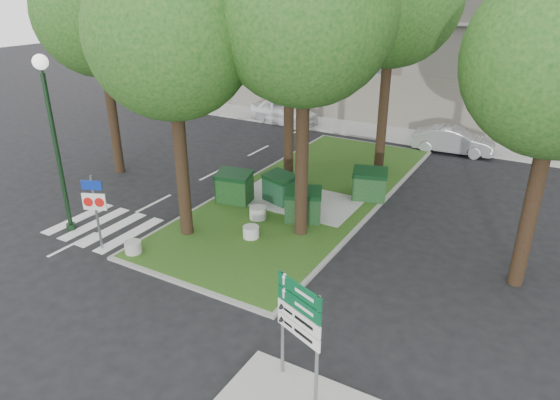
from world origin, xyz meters
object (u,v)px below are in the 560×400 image
Objects in this scene: dumpster_a at (234,187)px; bollard_right at (251,232)px; tree_median_mid at (292,18)px; litter_bin at (372,193)px; tree_median_near_left at (173,17)px; car_silver at (453,140)px; dumpster_b at (280,188)px; bollard_mid at (258,213)px; bollard_left at (133,247)px; directional_sign at (300,320)px; dumpster_d at (370,184)px; dumpster_c at (303,205)px; traffic_sign_pole at (95,203)px; street_lamp at (52,125)px; car_white at (284,111)px.

bollard_right is (2.28, -2.30, -0.42)m from dumpster_a.
tree_median_mid reaches higher than litter_bin.
tree_median_near_left reaches higher than car_silver.
car_silver is at bearing 84.31° from dumpster_b.
bollard_mid is at bearing 155.19° from car_silver.
dumpster_a is at bearing 84.60° from bollard_left.
tree_median_near_left is at bearing 167.46° from directional_sign.
bollard_right is 0.89× the size of bollard_mid.
bollard_mid is at bearing -144.37° from dumpster_d.
traffic_sign_pole is (-4.99, -5.15, 0.97)m from dumpster_c.
tree_median_mid is (0.50, 6.50, -0.34)m from tree_median_near_left.
car_silver reaches higher than bollard_left.
traffic_sign_pole is at bearing -100.44° from dumpster_b.
traffic_sign_pole is (-6.41, -8.29, 0.95)m from dumpster_d.
bollard_mid is at bearing -38.77° from dumpster_a.
dumpster_b is at bearing 143.62° from directional_sign.
dumpster_a reaches higher than bollard_right.
street_lamp reaches higher than dumpster_c.
dumpster_c is (1.60, -1.07, 0.02)m from dumpster_b.
car_white reaches higher than car_silver.
litter_bin is 10.51m from traffic_sign_pole.
dumpster_b is 12.64m from car_white.
bollard_left is at bearing -108.49° from tree_median_near_left.
dumpster_b is 0.24× the size of street_lamp.
tree_median_near_left is at bearing 23.87° from street_lamp.
dumpster_d is at bearing -127.97° from car_white.
bollard_left is 1.90m from traffic_sign_pole.
car_white is at bearing 99.89° from dumpster_a.
tree_median_mid is 6.48× the size of dumpster_a.
traffic_sign_pole reaches higher than car_silver.
car_white reaches higher than dumpster_c.
car_silver is at bearing 113.92° from directional_sign.
tree_median_near_left is 10.12m from litter_bin.
directional_sign is (5.31, -6.73, 1.53)m from bollard_mid.
dumpster_a is 5.68m from traffic_sign_pole.
dumpster_b is 8.58m from street_lamp.
dumpster_a is at bearing -132.21° from dumpster_b.
dumpster_b is at bearing -70.44° from tree_median_mid.
tree_median_near_left is at bearing -94.40° from tree_median_mid.
dumpster_d reaches higher than bollard_right.
street_lamp is at bearing 143.98° from traffic_sign_pole.
bollard_left is 0.09× the size of street_lamp.
dumpster_d is at bearing 66.12° from bollard_right.
dumpster_c is (2.50, -3.59, -6.26)m from tree_median_mid.
car_silver reaches higher than litter_bin.
car_silver reaches higher than dumpster_b.
tree_median_near_left reaches higher than street_lamp.
dumpster_a is at bearing 153.86° from directional_sign.
dumpster_d is (4.41, 6.05, -6.58)m from tree_median_near_left.
dumpster_b is at bearing -144.47° from car_white.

